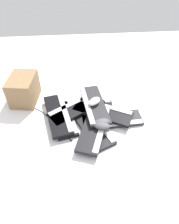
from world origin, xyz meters
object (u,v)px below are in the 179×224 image
(keyboard_4, at_px, (103,112))
(keyboard_6, at_px, (94,128))
(keyboard_2, at_px, (112,120))
(mouse_3, at_px, (102,126))
(keyboard_3, at_px, (85,108))
(mouse_0, at_px, (94,101))
(cardboard_box, at_px, (24,89))
(keyboard_8, at_px, (94,105))
(keyboard_1, at_px, (92,126))
(keyboard_5, at_px, (58,114))
(mouse_1, at_px, (52,106))
(keyboard_7, at_px, (77,108))
(keyboard_0, at_px, (62,116))
(mouse_2, at_px, (102,122))

(keyboard_4, relative_size, keyboard_6, 0.99)
(keyboard_2, distance_m, mouse_3, 0.16)
(keyboard_2, height_order, keyboard_3, same)
(mouse_0, distance_m, cardboard_box, 0.58)
(keyboard_8, bearing_deg, keyboard_1, 78.53)
(keyboard_5, bearing_deg, mouse_1, -64.72)
(keyboard_5, relative_size, mouse_0, 4.20)
(keyboard_2, relative_size, keyboard_3, 1.01)
(keyboard_4, relative_size, keyboard_8, 1.01)
(keyboard_8, bearing_deg, mouse_3, 97.97)
(keyboard_4, distance_m, keyboard_7, 0.20)
(keyboard_3, height_order, keyboard_8, keyboard_8)
(keyboard_3, distance_m, keyboard_6, 0.25)
(keyboard_3, height_order, cardboard_box, cardboard_box)
(cardboard_box, bearing_deg, keyboard_6, 142.27)
(keyboard_5, xyz_separation_m, cardboard_box, (0.27, -0.25, 0.06))
(keyboard_0, height_order, keyboard_8, keyboard_8)
(keyboard_0, xyz_separation_m, keyboard_5, (0.03, 0.01, 0.03))
(keyboard_5, bearing_deg, keyboard_2, 170.46)
(keyboard_6, height_order, mouse_1, keyboard_6)
(keyboard_4, height_order, mouse_3, mouse_3)
(keyboard_2, distance_m, keyboard_8, 0.18)
(keyboard_7, relative_size, mouse_3, 4.11)
(keyboard_4, distance_m, mouse_3, 0.18)
(keyboard_2, bearing_deg, mouse_2, 40.78)
(keyboard_2, relative_size, keyboard_8, 0.98)
(keyboard_3, height_order, mouse_1, mouse_1)
(keyboard_0, height_order, keyboard_1, same)
(keyboard_4, xyz_separation_m, cardboard_box, (0.61, -0.25, 0.06))
(keyboard_2, relative_size, mouse_1, 4.06)
(mouse_0, bearing_deg, keyboard_2, 91.38)
(keyboard_1, bearing_deg, keyboard_2, -165.39)
(mouse_3, bearing_deg, mouse_1, 153.64)
(keyboard_0, relative_size, mouse_3, 4.21)
(keyboard_0, distance_m, keyboard_7, 0.12)
(keyboard_8, bearing_deg, mouse_1, -11.67)
(mouse_3, bearing_deg, keyboard_2, 62.62)
(keyboard_0, bearing_deg, keyboard_1, 151.19)
(keyboard_1, distance_m, mouse_0, 0.19)
(keyboard_8, xyz_separation_m, cardboard_box, (0.55, -0.20, 0.03))
(keyboard_2, height_order, mouse_0, mouse_0)
(keyboard_0, height_order, cardboard_box, cardboard_box)
(keyboard_6, bearing_deg, mouse_2, -163.81)
(mouse_1, bearing_deg, keyboard_5, 90.98)
(keyboard_5, bearing_deg, keyboard_3, -157.20)
(keyboard_5, distance_m, mouse_1, 0.13)
(keyboard_0, distance_m, keyboard_8, 0.25)
(mouse_3, bearing_deg, keyboard_6, 174.15)
(mouse_1, bearing_deg, mouse_2, 119.90)
(keyboard_5, xyz_separation_m, keyboard_7, (-0.14, -0.05, 0.00))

